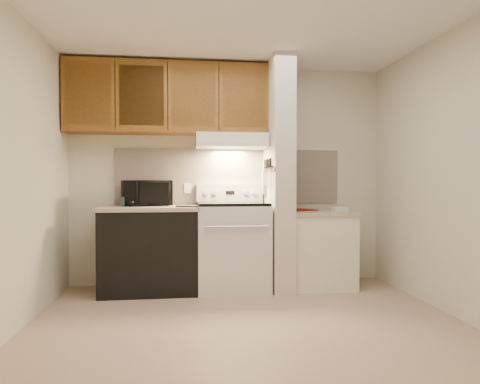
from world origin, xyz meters
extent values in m
plane|color=tan|center=(0.00, 0.00, 0.00)|extent=(3.60, 3.60, 0.00)
plane|color=white|center=(0.00, 0.00, 2.50)|extent=(3.60, 3.60, 0.00)
cube|color=beige|center=(0.00, 1.50, 1.25)|extent=(3.60, 2.50, 0.02)
cube|color=beige|center=(-1.80, 0.00, 1.25)|extent=(0.02, 3.00, 2.50)
cube|color=beige|center=(1.80, 0.00, 1.25)|extent=(0.02, 3.00, 2.50)
cube|color=#F7E3CB|center=(0.00, 1.49, 1.24)|extent=(2.60, 0.02, 0.63)
cube|color=silver|center=(0.00, 1.16, 0.46)|extent=(0.76, 0.65, 0.92)
cube|color=black|center=(0.00, 0.84, 0.50)|extent=(0.50, 0.01, 0.30)
cylinder|color=silver|center=(0.00, 0.80, 0.72)|extent=(0.65, 0.02, 0.02)
cube|color=black|center=(0.00, 1.16, 0.94)|extent=(0.74, 0.64, 0.03)
cube|color=silver|center=(0.00, 1.44, 1.05)|extent=(0.76, 0.08, 0.20)
cube|color=black|center=(0.00, 1.40, 1.05)|extent=(0.10, 0.01, 0.04)
cylinder|color=silver|center=(-0.28, 1.40, 1.05)|extent=(0.05, 0.02, 0.05)
cylinder|color=silver|center=(-0.18, 1.40, 1.05)|extent=(0.05, 0.02, 0.05)
cylinder|color=silver|center=(0.18, 1.40, 1.05)|extent=(0.05, 0.02, 0.05)
cylinder|color=silver|center=(0.28, 1.40, 1.05)|extent=(0.05, 0.02, 0.05)
cube|color=black|center=(-0.88, 1.17, 0.43)|extent=(1.00, 0.63, 0.87)
cube|color=#BBA692|center=(-0.88, 1.17, 0.89)|extent=(1.04, 0.67, 0.04)
cube|color=black|center=(-0.48, 0.97, 0.92)|extent=(0.25, 0.14, 0.02)
cylinder|color=#2A6061|center=(-1.14, 1.20, 0.96)|extent=(0.12, 0.12, 0.10)
cube|color=white|center=(-0.48, 1.48, 1.10)|extent=(0.08, 0.01, 0.12)
imported|color=black|center=(-0.93, 1.31, 1.05)|extent=(0.58, 0.47, 0.28)
cube|color=beige|center=(0.51, 1.15, 1.25)|extent=(0.22, 0.70, 2.50)
cube|color=brown|center=(0.39, 1.15, 1.30)|extent=(0.01, 0.70, 0.04)
cube|color=black|center=(0.39, 1.10, 1.32)|extent=(0.02, 0.42, 0.04)
cube|color=silver|center=(0.38, 0.94, 1.22)|extent=(0.01, 0.03, 0.16)
cylinder|color=black|center=(0.38, 0.93, 1.37)|extent=(0.02, 0.02, 0.10)
cube|color=silver|center=(0.38, 1.03, 1.21)|extent=(0.01, 0.04, 0.18)
cylinder|color=black|center=(0.38, 1.01, 1.37)|extent=(0.02, 0.02, 0.10)
cube|color=silver|center=(0.38, 1.09, 1.20)|extent=(0.01, 0.04, 0.20)
cylinder|color=black|center=(0.38, 1.11, 1.37)|extent=(0.02, 0.02, 0.10)
cube|color=silver|center=(0.38, 1.18, 1.22)|extent=(0.01, 0.04, 0.16)
cylinder|color=black|center=(0.38, 1.17, 1.37)|extent=(0.02, 0.02, 0.10)
cube|color=silver|center=(0.38, 1.27, 1.21)|extent=(0.01, 0.04, 0.18)
cylinder|color=black|center=(0.38, 1.25, 1.37)|extent=(0.02, 0.02, 0.10)
cube|color=gray|center=(0.38, 1.32, 1.17)|extent=(0.03, 0.11, 0.26)
cube|color=white|center=(0.97, 1.15, 0.40)|extent=(0.70, 0.60, 0.81)
cube|color=#BBA692|center=(0.97, 1.15, 0.83)|extent=(0.74, 0.64, 0.04)
cube|color=#940F07|center=(0.79, 1.25, 0.86)|extent=(0.34, 0.40, 0.01)
cube|color=white|center=(1.19, 1.10, 0.87)|extent=(0.16, 0.12, 0.04)
cube|color=white|center=(0.00, 1.28, 1.62)|extent=(0.78, 0.44, 0.15)
cube|color=white|center=(0.00, 1.07, 1.58)|extent=(0.78, 0.04, 0.06)
cube|color=brown|center=(-0.69, 1.32, 2.08)|extent=(2.18, 0.33, 0.77)
cube|color=brown|center=(-1.51, 1.17, 2.08)|extent=(0.46, 0.01, 0.63)
cube|color=black|center=(-1.23, 1.16, 2.08)|extent=(0.01, 0.01, 0.73)
cube|color=brown|center=(-0.96, 1.17, 2.08)|extent=(0.46, 0.01, 0.63)
cube|color=black|center=(-0.69, 1.16, 2.08)|extent=(0.01, 0.01, 0.73)
cube|color=brown|center=(-0.42, 1.17, 2.08)|extent=(0.46, 0.01, 0.63)
cube|color=black|center=(-0.14, 1.16, 2.08)|extent=(0.01, 0.01, 0.73)
cube|color=brown|center=(0.13, 1.17, 2.08)|extent=(0.46, 0.01, 0.63)
camera|label=1|loc=(-0.50, -3.46, 1.16)|focal=32.00mm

